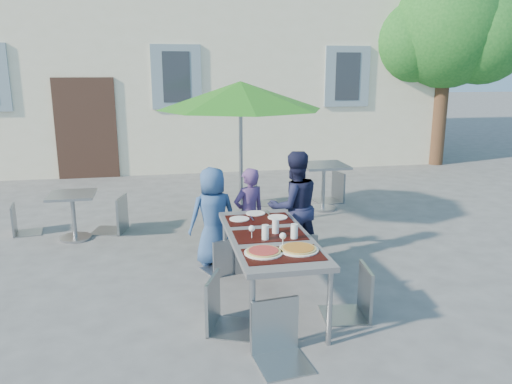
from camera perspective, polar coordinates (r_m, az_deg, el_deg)
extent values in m
plane|color=#4E4E51|center=(4.66, -4.15, -16.74)|extent=(90.00, 90.00, 0.00)
cube|color=beige|center=(15.53, -9.90, 17.84)|extent=(13.00, 8.00, 7.00)
cube|color=#38231A|center=(11.63, -18.84, 6.86)|extent=(1.30, 0.06, 2.20)
cube|color=gray|center=(11.46, -9.09, 12.85)|extent=(1.10, 0.06, 1.40)
cube|color=#262B33|center=(11.44, -9.08, 12.85)|extent=(0.60, 0.04, 1.10)
cube|color=gray|center=(12.29, 10.38, 12.85)|extent=(1.10, 0.06, 1.40)
cube|color=#262B33|center=(12.27, 10.42, 12.85)|extent=(0.60, 0.04, 1.10)
cylinder|color=#4A311F|center=(13.46, 20.27, 8.89)|extent=(0.36, 0.36, 2.80)
sphere|color=#16541C|center=(13.46, 20.97, 16.96)|extent=(2.80, 2.80, 2.80)
sphere|color=#16541C|center=(13.31, 17.11, 15.99)|extent=(2.00, 2.00, 2.00)
sphere|color=#16541C|center=(13.49, 24.44, 15.78)|extent=(2.20, 2.20, 2.20)
sphere|color=#16541C|center=(14.12, 20.54, 18.85)|extent=(1.80, 1.80, 1.80)
cube|color=#404045|center=(5.02, 1.58, -5.25)|extent=(0.80, 1.85, 0.05)
cylinder|color=gray|center=(4.33, -0.40, -13.94)|extent=(0.05, 0.05, 0.70)
cylinder|color=gray|center=(4.49, 8.39, -13.01)|extent=(0.05, 0.05, 0.70)
cylinder|color=gray|center=(5.89, -3.55, -6.19)|extent=(0.05, 0.05, 0.70)
cylinder|color=gray|center=(6.01, 2.91, -5.77)|extent=(0.05, 0.05, 0.70)
cube|color=black|center=(4.51, 3.12, -7.15)|extent=(0.70, 0.42, 0.01)
cube|color=black|center=(5.01, 1.58, -4.94)|extent=(0.70, 0.42, 0.01)
cube|color=black|center=(5.52, 0.33, -3.14)|extent=(0.70, 0.42, 0.01)
cylinder|color=white|center=(4.52, 0.86, -6.92)|extent=(0.35, 0.35, 0.01)
cylinder|color=tan|center=(4.52, 0.87, -6.78)|extent=(0.31, 0.31, 0.01)
cylinder|color=maroon|center=(4.52, 0.87, -6.69)|extent=(0.27, 0.27, 0.01)
cylinder|color=white|center=(4.61, 4.89, -6.57)|extent=(0.37, 0.37, 0.01)
cylinder|color=tan|center=(4.61, 4.89, -6.43)|extent=(0.33, 0.33, 0.01)
cylinder|color=#893109|center=(4.60, 4.89, -6.33)|extent=(0.28, 0.28, 0.01)
cylinder|color=silver|center=(4.86, 1.07, -4.65)|extent=(0.07, 0.07, 0.15)
cylinder|color=silver|center=(5.05, 2.25, -3.95)|extent=(0.07, 0.07, 0.15)
cylinder|color=silver|center=(4.90, 4.40, -4.52)|extent=(0.07, 0.07, 0.15)
cylinder|color=silver|center=(4.93, -0.49, -5.28)|extent=(0.06, 0.06, 0.00)
cylinder|color=silver|center=(4.91, -0.49, -4.86)|extent=(0.01, 0.01, 0.08)
sphere|color=silver|center=(4.90, -0.49, -4.20)|extent=(0.06, 0.06, 0.06)
cylinder|color=silver|center=(4.72, 3.07, -6.15)|extent=(0.06, 0.06, 0.00)
cylinder|color=silver|center=(4.71, 3.08, -5.72)|extent=(0.01, 0.01, 0.08)
sphere|color=silver|center=(4.69, 3.09, -5.03)|extent=(0.06, 0.06, 0.06)
cylinder|color=white|center=(5.51, -1.91, -3.09)|extent=(0.22, 0.22, 0.01)
cube|color=#A4A5AB|center=(5.54, -0.48, -3.03)|extent=(0.02, 0.18, 0.00)
cylinder|color=white|center=(5.58, 2.47, -2.89)|extent=(0.22, 0.22, 0.01)
cube|color=#A4A5AB|center=(5.61, 3.86, -2.83)|extent=(0.02, 0.18, 0.00)
cylinder|color=white|center=(5.72, -0.07, -2.44)|extent=(0.22, 0.22, 0.01)
cube|color=#A4A5AB|center=(5.75, 1.30, -2.38)|extent=(0.02, 0.18, 0.00)
imported|color=#2F4F83|center=(6.16, -4.95, -2.76)|extent=(0.67, 0.51, 1.22)
imported|color=#51346C|center=(6.26, -0.80, -2.59)|extent=(0.51, 0.43, 1.19)
imported|color=#1A1C3A|center=(6.22, 4.38, -1.70)|extent=(0.73, 0.49, 1.40)
cube|color=#93979E|center=(5.99, -4.20, -5.39)|extent=(0.48, 0.48, 0.03)
cube|color=#93979E|center=(5.77, -3.37, -3.81)|extent=(0.35, 0.17, 0.44)
cylinder|color=#93979E|center=(6.26, -3.61, -6.49)|extent=(0.02, 0.02, 0.39)
cylinder|color=#93979E|center=(6.12, -6.21, -7.04)|extent=(0.02, 0.02, 0.39)
cylinder|color=#93979E|center=(6.00, -2.08, -7.38)|extent=(0.02, 0.02, 0.39)
cylinder|color=#93979E|center=(5.85, -4.76, -7.98)|extent=(0.02, 0.02, 0.39)
cube|color=gray|center=(6.08, -0.98, -4.49)|extent=(0.46, 0.46, 0.03)
cube|color=gray|center=(5.81, -0.46, -2.73)|extent=(0.43, 0.07, 0.51)
cylinder|color=gray|center=(6.36, 0.17, -5.84)|extent=(0.02, 0.02, 0.44)
cylinder|color=gray|center=(6.28, -3.03, -6.15)|extent=(0.02, 0.02, 0.44)
cylinder|color=gray|center=(6.04, 1.17, -6.95)|extent=(0.02, 0.02, 0.44)
cylinder|color=gray|center=(5.94, -2.21, -7.30)|extent=(0.02, 0.02, 0.44)
cube|color=gray|center=(6.16, 5.13, -4.74)|extent=(0.45, 0.45, 0.03)
cube|color=gray|center=(5.92, 5.33, -3.21)|extent=(0.38, 0.10, 0.45)
cylinder|color=gray|center=(6.40, 6.44, -6.04)|extent=(0.02, 0.02, 0.40)
cylinder|color=gray|center=(6.37, 3.49, -6.06)|extent=(0.02, 0.02, 0.40)
cylinder|color=gray|center=(6.09, 6.76, -7.08)|extent=(0.02, 0.02, 0.40)
cylinder|color=gray|center=(6.06, 3.67, -7.11)|extent=(0.02, 0.02, 0.40)
cube|color=#91989C|center=(4.64, -2.53, -10.44)|extent=(0.56, 0.56, 0.03)
cube|color=#91989C|center=(4.58, -5.08, -7.29)|extent=(0.19, 0.41, 0.51)
cylinder|color=#91989C|center=(4.54, -0.70, -14.28)|extent=(0.02, 0.02, 0.45)
cylinder|color=#91989C|center=(4.86, 0.17, -12.27)|extent=(0.02, 0.02, 0.45)
cylinder|color=#91989C|center=(4.62, -5.33, -13.82)|extent=(0.02, 0.02, 0.45)
cylinder|color=#91989C|center=(4.94, -4.14, -11.89)|extent=(0.02, 0.02, 0.45)
cube|color=gray|center=(4.95, 10.22, -9.06)|extent=(0.48, 0.48, 0.03)
cube|color=gray|center=(4.91, 12.67, -6.19)|extent=(0.08, 0.43, 0.51)
cylinder|color=gray|center=(5.17, 7.61, -10.78)|extent=(0.02, 0.02, 0.45)
cylinder|color=gray|center=(4.84, 8.48, -12.56)|extent=(0.02, 0.02, 0.45)
cylinder|color=gray|center=(5.25, 11.60, -10.54)|extent=(0.02, 0.02, 0.45)
cylinder|color=gray|center=(4.93, 12.74, -12.27)|extent=(0.02, 0.02, 0.45)
cube|color=#8F969A|center=(4.13, 3.17, -13.87)|extent=(0.46, 0.46, 0.03)
cube|color=#8F969A|center=(4.19, 2.23, -9.65)|extent=(0.42, 0.08, 0.50)
cylinder|color=#8F969A|center=(4.04, 1.58, -18.26)|extent=(0.02, 0.02, 0.44)
cylinder|color=#8F969A|center=(4.16, 6.48, -17.35)|extent=(0.02, 0.02, 0.44)
cylinder|color=#8F969A|center=(4.33, -0.06, -15.87)|extent=(0.02, 0.02, 0.44)
cylinder|color=#8F969A|center=(4.44, 4.51, -15.12)|extent=(0.02, 0.02, 0.44)
cylinder|color=#A4A5AB|center=(7.66, -1.68, -3.80)|extent=(0.50, 0.50, 0.09)
cylinder|color=gray|center=(7.42, -1.73, 3.42)|extent=(0.06, 0.06, 2.05)
cone|color=#237219|center=(7.31, -1.79, 10.99)|extent=(2.42, 2.42, 0.40)
cylinder|color=#A4A5AB|center=(7.63, -19.92, -4.93)|extent=(0.44, 0.44, 0.04)
cylinder|color=gray|center=(7.55, -20.10, -2.81)|extent=(0.06, 0.06, 0.62)
cube|color=gray|center=(7.46, -20.31, -0.32)|extent=(0.62, 0.62, 0.04)
cube|color=gray|center=(8.06, -24.82, -1.58)|extent=(0.42, 0.42, 0.03)
cube|color=gray|center=(8.03, -26.24, -0.14)|extent=(0.08, 0.37, 0.45)
cylinder|color=gray|center=(7.94, -23.63, -3.21)|extent=(0.02, 0.02, 0.39)
cylinder|color=gray|center=(8.25, -23.47, -2.58)|extent=(0.02, 0.02, 0.39)
cylinder|color=gray|center=(7.98, -25.92, -3.37)|extent=(0.02, 0.02, 0.39)
cylinder|color=gray|center=(8.29, -25.68, -2.75)|extent=(0.02, 0.02, 0.39)
cube|color=gray|center=(7.70, -16.67, -0.88)|extent=(0.55, 0.55, 0.03)
cube|color=gray|center=(7.56, -15.26, 1.08)|extent=(0.14, 0.45, 0.54)
cylinder|color=gray|center=(8.00, -17.40, -2.23)|extent=(0.02, 0.02, 0.48)
cylinder|color=gray|center=(7.65, -18.40, -3.03)|extent=(0.02, 0.02, 0.48)
cylinder|color=gray|center=(7.88, -14.74, -2.30)|extent=(0.02, 0.02, 0.48)
cylinder|color=gray|center=(7.52, -15.62, -3.12)|extent=(0.02, 0.02, 0.48)
cylinder|color=#A4A5AB|center=(8.74, 7.62, -1.85)|extent=(0.44, 0.44, 0.04)
cylinder|color=gray|center=(8.65, 7.69, 0.39)|extent=(0.06, 0.06, 0.75)
cube|color=gray|center=(8.56, 7.78, 3.03)|extent=(0.75, 0.75, 0.04)
cube|color=gray|center=(8.93, 1.21, 1.38)|extent=(0.45, 0.45, 0.03)
cube|color=gray|center=(8.86, -0.04, 2.89)|extent=(0.07, 0.41, 0.49)
cylinder|color=gray|center=(8.83, 2.45, -0.27)|extent=(0.02, 0.02, 0.43)
cylinder|color=gray|center=(9.17, 2.17, 0.26)|extent=(0.02, 0.02, 0.43)
cylinder|color=gray|center=(8.79, 0.18, -0.32)|extent=(0.02, 0.02, 0.43)
cylinder|color=gray|center=(9.13, -0.01, 0.22)|extent=(0.02, 0.02, 0.43)
cube|color=gray|center=(9.16, 8.25, 1.88)|extent=(0.52, 0.52, 0.03)
cube|color=gray|center=(9.21, 9.51, 3.62)|extent=(0.10, 0.46, 0.54)
cylinder|color=gray|center=(9.30, 6.57, 0.53)|extent=(0.02, 0.02, 0.48)
cylinder|color=gray|center=(8.96, 7.66, -0.02)|extent=(0.02, 0.02, 0.48)
cylinder|color=gray|center=(9.47, 8.70, 0.71)|extent=(0.02, 0.02, 0.48)
cylinder|color=gray|center=(9.14, 9.85, 0.18)|extent=(0.02, 0.02, 0.48)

